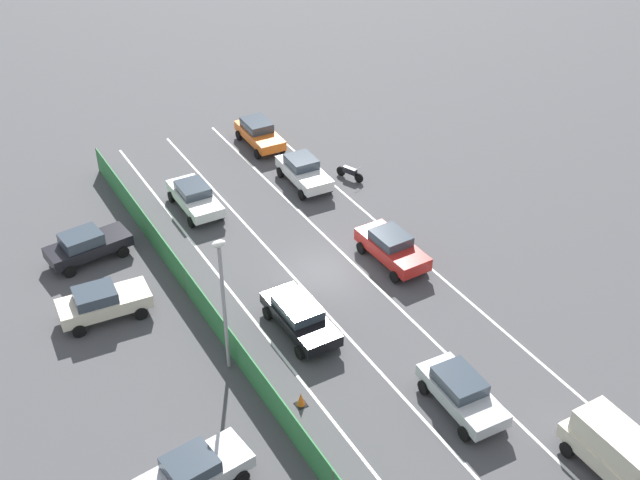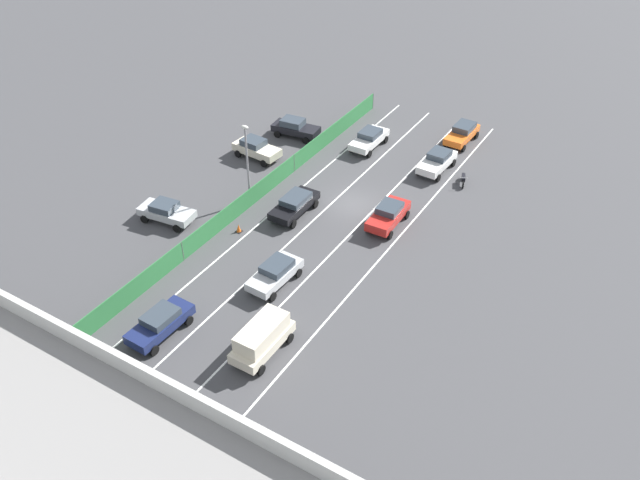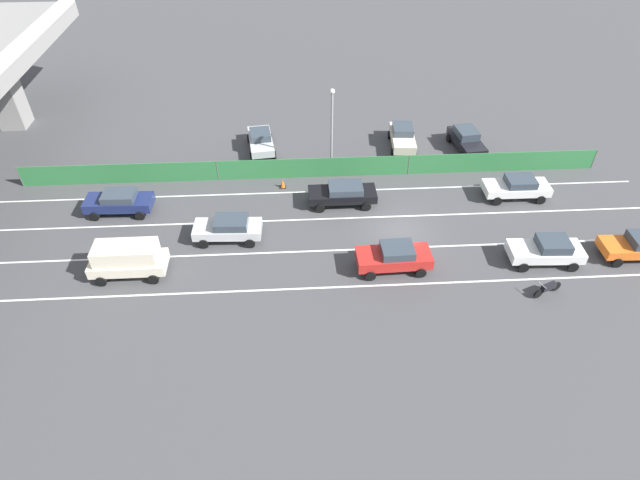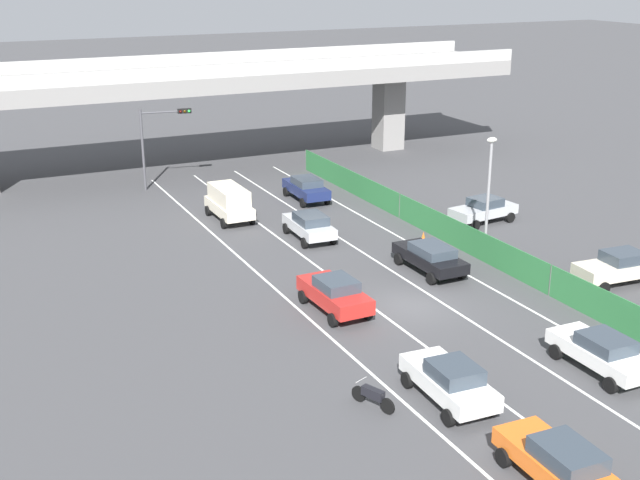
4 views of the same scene
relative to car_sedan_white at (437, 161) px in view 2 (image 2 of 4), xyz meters
name	(u,v)px [view 2 (image 2 of 4)]	position (x,y,z in m)	size (l,w,h in m)	color
ground_plane	(354,205)	(3.37, 8.28, -0.91)	(300.00, 300.00, 0.00)	#424244
lane_line_left_edge	(378,261)	(-1.52, 13.57, -0.90)	(0.14, 46.57, 0.01)	silver
lane_line_mid_left	(338,246)	(1.74, 13.57, -0.90)	(0.14, 46.57, 0.01)	silver
lane_line_mid_right	(301,232)	(5.00, 13.57, -0.90)	(0.14, 46.57, 0.01)	silver
lane_line_right_edge	(265,219)	(8.25, 13.57, -0.90)	(0.14, 46.57, 0.01)	silver
elevated_overpass	(3,420)	(3.37, 38.85, 5.75)	(51.49, 8.74, 8.44)	gray
green_fence	(243,203)	(10.21, 13.57, -0.11)	(0.10, 42.67, 1.59)	#2D753D
car_sedan_white	(437,161)	(0.00, 0.00, 0.00)	(2.16, 4.45, 1.66)	white
car_sedan_black	(295,204)	(6.70, 11.72, -0.03)	(2.07, 4.68, 1.52)	black
car_sedan_silver	(275,273)	(3.28, 19.31, -0.02)	(2.14, 4.35, 1.58)	#B7BABC
car_sedan_navy	(160,322)	(6.56, 26.91, -0.01)	(2.08, 4.51, 1.59)	navy
car_van_cream	(262,337)	(0.35, 24.94, 0.31)	(2.07, 4.41, 2.14)	beige
car_hatchback_white	(369,138)	(6.79, -0.56, -0.03)	(2.04, 4.55, 1.57)	silver
car_sedan_red	(388,214)	(-0.07, 9.29, 0.02)	(2.12, 4.47, 1.67)	red
car_taxi_orange	(462,133)	(0.08, -5.81, 0.00)	(2.06, 4.41, 1.63)	orange
motorcycle	(463,179)	(-2.73, 0.89, -0.45)	(0.91, 1.84, 0.93)	black
parked_sedan_dark	(295,127)	(13.55, 1.20, 0.01)	(4.48, 2.36, 1.68)	black
parked_sedan_cream	(256,148)	(14.29, 6.22, 0.02)	(4.39, 2.24, 1.69)	beige
parked_wagon_silver	(166,211)	(14.42, 17.61, -0.03)	(4.47, 2.43, 1.59)	#B2B5B7
traffic_light	(174,430)	(-1.43, 34.16, 3.17)	(3.61, 0.80, 5.78)	#47474C
street_lamp	(247,157)	(10.58, 12.25, 3.21)	(0.60, 0.36, 6.72)	gray
traffic_cone	(239,228)	(8.95, 15.90, -0.60)	(0.47, 0.47, 0.66)	orange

